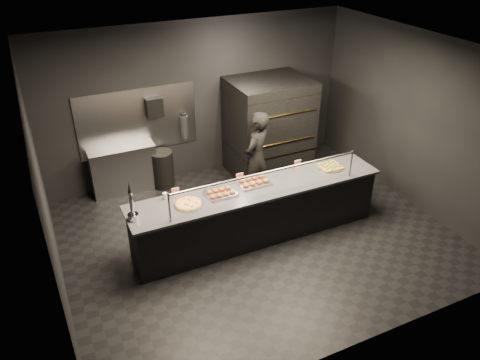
% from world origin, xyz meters
% --- Properties ---
extents(room, '(6.04, 6.00, 3.00)m').
position_xyz_m(room, '(-0.02, 0.05, 1.50)').
color(room, black).
rests_on(room, ground).
extents(service_counter, '(4.10, 0.78, 1.37)m').
position_xyz_m(service_counter, '(0.00, -0.00, 0.46)').
color(service_counter, black).
rests_on(service_counter, ground).
extents(pizza_oven, '(1.50, 1.23, 1.91)m').
position_xyz_m(pizza_oven, '(1.20, 1.90, 0.97)').
color(pizza_oven, black).
rests_on(pizza_oven, ground).
extents(prep_shelf, '(1.20, 0.35, 0.90)m').
position_xyz_m(prep_shelf, '(-1.60, 2.32, 0.45)').
color(prep_shelf, '#99999E').
rests_on(prep_shelf, ground).
extents(towel_dispenser, '(0.30, 0.20, 0.35)m').
position_xyz_m(towel_dispenser, '(-0.90, 2.39, 1.55)').
color(towel_dispenser, black).
rests_on(towel_dispenser, room).
extents(fire_extinguisher, '(0.14, 0.14, 0.51)m').
position_xyz_m(fire_extinguisher, '(-0.35, 2.40, 1.06)').
color(fire_extinguisher, '#B2B2B7').
rests_on(fire_extinguisher, room).
extents(beer_tap, '(0.15, 0.22, 0.59)m').
position_xyz_m(beer_tap, '(-1.95, -0.04, 1.09)').
color(beer_tap, silver).
rests_on(beer_tap, service_counter).
extents(round_pizza, '(0.45, 0.45, 0.03)m').
position_xyz_m(round_pizza, '(-1.13, -0.01, 0.94)').
color(round_pizza, silver).
rests_on(round_pizza, service_counter).
extents(slider_tray_a, '(0.51, 0.42, 0.07)m').
position_xyz_m(slider_tray_a, '(-0.60, 0.05, 0.95)').
color(slider_tray_a, silver).
rests_on(slider_tray_a, service_counter).
extents(slider_tray_b, '(0.50, 0.37, 0.08)m').
position_xyz_m(slider_tray_b, '(-0.00, 0.15, 0.95)').
color(slider_tray_b, silver).
rests_on(slider_tray_b, service_counter).
extents(square_pizza, '(0.45, 0.45, 0.05)m').
position_xyz_m(square_pizza, '(1.38, 0.07, 0.94)').
color(square_pizza, silver).
rests_on(square_pizza, service_counter).
extents(condiment_jar, '(0.16, 0.06, 0.11)m').
position_xyz_m(condiment_jar, '(-1.37, 0.28, 0.97)').
color(condiment_jar, silver).
rests_on(condiment_jar, service_counter).
extents(tent_cards, '(2.23, 0.04, 0.15)m').
position_xyz_m(tent_cards, '(-0.18, 0.28, 1.00)').
color(tent_cards, white).
rests_on(tent_cards, service_counter).
extents(trash_bin, '(0.43, 0.43, 0.71)m').
position_xyz_m(trash_bin, '(-0.90, 2.22, 0.36)').
color(trash_bin, black).
rests_on(trash_bin, ground).
extents(worker, '(0.75, 0.70, 1.72)m').
position_xyz_m(worker, '(0.48, 0.99, 0.86)').
color(worker, black).
rests_on(worker, ground).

